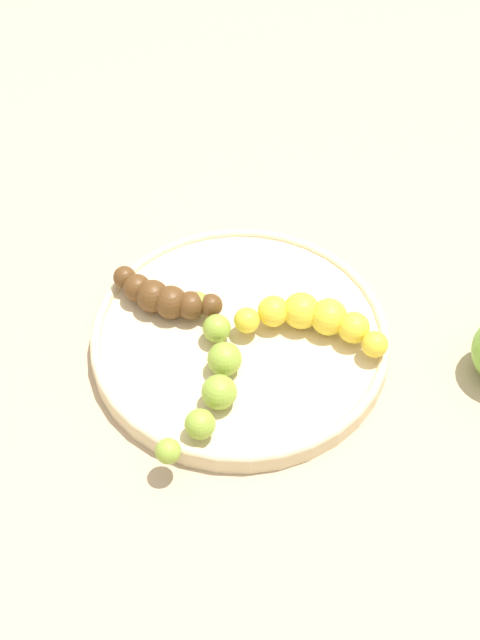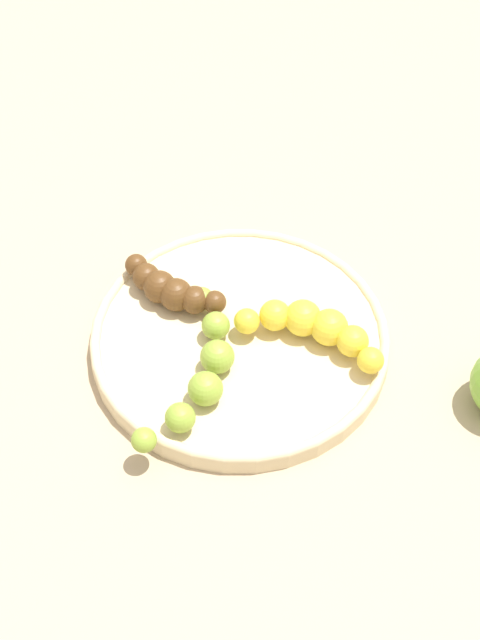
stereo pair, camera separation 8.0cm
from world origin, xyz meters
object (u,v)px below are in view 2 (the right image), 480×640
(banana_yellow, at_px, (314,327))
(banana_overripe, at_px, (170,289))
(fruit_bowl, at_px, (240,337))
(banana_green, at_px, (201,370))

(banana_yellow, bearing_deg, banana_overripe, 93.95)
(fruit_bowl, distance_m, banana_green, 0.07)
(banana_green, bearing_deg, banana_yellow, 40.65)
(banana_green, height_order, banana_overripe, same)
(banana_yellow, height_order, banana_overripe, banana_yellow)
(fruit_bowl, xyz_separation_m, banana_green, (-0.03, -0.06, 0.02))
(banana_green, distance_m, banana_overripe, 0.10)
(banana_yellow, bearing_deg, fruit_bowl, 107.59)
(banana_green, relative_size, banana_overripe, 1.75)
(fruit_bowl, relative_size, banana_green, 1.54)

